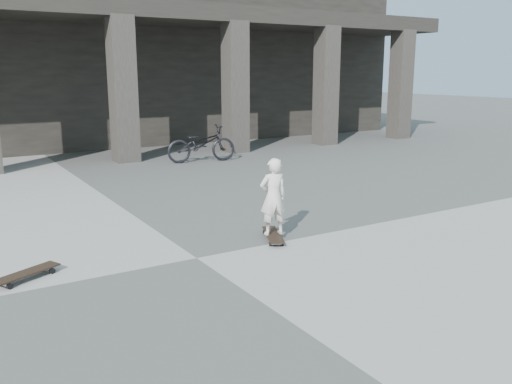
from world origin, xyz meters
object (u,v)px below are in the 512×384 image
longboard (273,235)px  child (273,197)px  skateboard_spare (27,274)px  bicycle (201,144)px

longboard → child: child is taller
skateboard_spare → child: bearing=-30.0°
child → bicycle: 7.48m
child → longboard: bearing=-80.2°
skateboard_spare → child: child is taller
skateboard_spare → child: 3.54m
longboard → skateboard_spare: bearing=110.1°
child → bicycle: size_ratio=0.60×
skateboard_spare → bicycle: size_ratio=0.44×
skateboard_spare → bicycle: 8.98m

